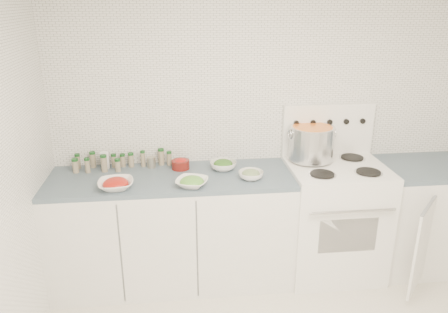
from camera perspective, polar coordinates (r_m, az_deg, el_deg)
room_walls at (r=2.13m, az=14.88°, el=2.50°), size 3.54×3.04×2.52m
counter_left at (r=3.53m, az=-6.68°, el=-9.35°), size 1.85×0.62×0.90m
stove at (r=3.72m, az=14.00°, el=-7.45°), size 0.76×0.70×1.36m
counter_right at (r=4.09m, az=24.91°, el=-6.96°), size 0.89×0.92×0.90m
stock_pot at (r=3.56m, az=11.36°, el=1.91°), size 0.37×0.35×0.27m
bowl_tomato at (r=3.19m, az=-13.96°, el=-3.50°), size 0.27×0.27×0.08m
bowl_snowpea at (r=3.14m, az=-4.21°, el=-3.34°), size 0.29×0.29×0.08m
bowl_broccoli at (r=3.43m, az=-0.11°, el=-1.10°), size 0.24×0.24×0.08m
bowl_zucchini at (r=3.26m, az=3.54°, el=-2.37°), size 0.23×0.23×0.07m
bowl_pepper at (r=3.46m, az=-5.70°, el=-0.93°), size 0.14×0.14×0.09m
salt_canister at (r=3.57m, az=-15.31°, el=-0.50°), size 0.07×0.07×0.13m
tin_can at (r=3.52m, az=-9.46°, el=-0.74°), size 0.08×0.08×0.09m
spice_cluster at (r=3.55m, az=-13.91°, el=-0.58°), size 0.77×0.16×0.14m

